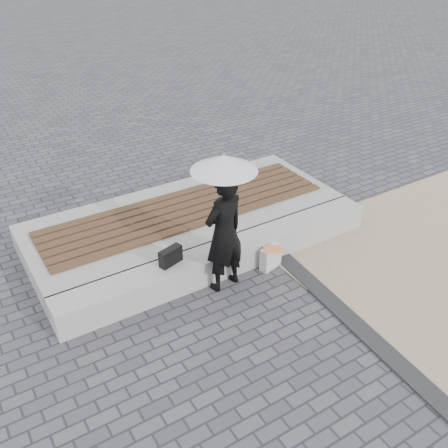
{
  "coord_description": "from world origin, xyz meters",
  "views": [
    {
      "loc": [
        -3.15,
        -3.43,
        4.43
      ],
      "look_at": [
        -0.21,
        1.29,
        1.0
      ],
      "focal_mm": 40.45,
      "sensor_mm": 36.0,
      "label": 1
    }
  ],
  "objects_px": {
    "canvas_tote": "(270,258)",
    "seating_ledge": "(225,258)",
    "woman": "(224,233)",
    "parasol": "(224,163)",
    "handbag": "(171,256)"
  },
  "relations": [
    {
      "from": "woman",
      "to": "handbag",
      "type": "distance_m",
      "value": 0.8
    },
    {
      "from": "canvas_tote",
      "to": "seating_ledge",
      "type": "bearing_deg",
      "value": 138.67
    },
    {
      "from": "seating_ledge",
      "to": "handbag",
      "type": "distance_m",
      "value": 0.9
    },
    {
      "from": "parasol",
      "to": "woman",
      "type": "bearing_deg",
      "value": 82.87
    },
    {
      "from": "woman",
      "to": "canvas_tote",
      "type": "xyz_separation_m",
      "value": [
        0.79,
        -0.01,
        -0.69
      ]
    },
    {
      "from": "seating_ledge",
      "to": "handbag",
      "type": "relative_size",
      "value": 14.73
    },
    {
      "from": "woman",
      "to": "parasol",
      "type": "height_order",
      "value": "parasol"
    },
    {
      "from": "seating_ledge",
      "to": "canvas_tote",
      "type": "height_order",
      "value": "seating_ledge"
    },
    {
      "from": "woman",
      "to": "parasol",
      "type": "bearing_deg",
      "value": 72.18
    },
    {
      "from": "canvas_tote",
      "to": "woman",
      "type": "bearing_deg",
      "value": 166.79
    },
    {
      "from": "handbag",
      "to": "canvas_tote",
      "type": "relative_size",
      "value": 0.97
    },
    {
      "from": "parasol",
      "to": "handbag",
      "type": "distance_m",
      "value": 1.53
    },
    {
      "from": "woman",
      "to": "canvas_tote",
      "type": "bearing_deg",
      "value": 168.45
    },
    {
      "from": "seating_ledge",
      "to": "woman",
      "type": "bearing_deg",
      "value": -124.47
    },
    {
      "from": "parasol",
      "to": "handbag",
      "type": "height_order",
      "value": "parasol"
    }
  ]
}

